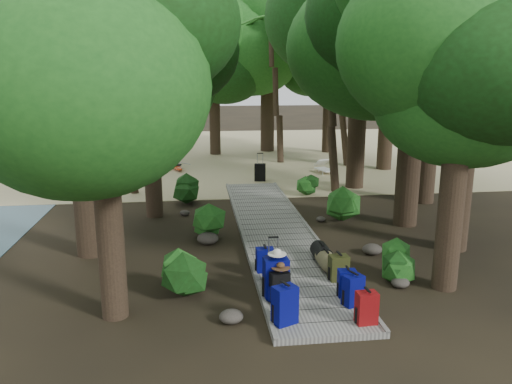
{
  "coord_description": "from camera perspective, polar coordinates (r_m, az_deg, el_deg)",
  "views": [
    {
      "loc": [
        -2.21,
        -12.32,
        4.37
      ],
      "look_at": [
        -0.44,
        1.85,
        1.0
      ],
      "focal_mm": 35.0,
      "sensor_mm": 36.0,
      "label": 1
    }
  ],
  "objects": [
    {
      "name": "rock_left_b",
      "position": [
        10.83,
        -8.21,
        -10.13
      ],
      "size": [
        0.35,
        0.31,
        0.19
      ],
      "primitive_type": null,
      "color": "#4C473F",
      "rests_on": "ground"
    },
    {
      "name": "rock_right_d",
      "position": [
        17.86,
        10.1,
        -0.64
      ],
      "size": [
        0.5,
        0.45,
        0.28
      ],
      "primitive_type": null,
      "color": "#4C473F",
      "rests_on": "ground"
    },
    {
      "name": "rock_right_c",
      "position": [
        15.34,
        7.43,
        -3.08
      ],
      "size": [
        0.29,
        0.26,
        0.16
      ],
      "primitive_type": null,
      "color": "#4C473F",
      "rests_on": "ground"
    },
    {
      "name": "duffel_right_black",
      "position": [
        11.81,
        7.51,
        -6.89
      ],
      "size": [
        0.41,
        0.64,
        0.4
      ],
      "primitive_type": null,
      "rotation": [
        0.0,
        0.0,
        0.0
      ],
      "color": "black",
      "rests_on": "boardwalk"
    },
    {
      "name": "backpack_left_a",
      "position": [
        8.9,
        3.32,
        -12.54
      ],
      "size": [
        0.49,
        0.42,
        0.76
      ],
      "primitive_type": null,
      "rotation": [
        0.0,
        0.0,
        0.41
      ],
      "color": "#060468",
      "rests_on": "boardwalk"
    },
    {
      "name": "tree_right_c",
      "position": [
        14.99,
        17.87,
        14.7
      ],
      "size": [
        5.66,
        5.66,
        9.8
      ],
      "primitive_type": null,
      "color": "black",
      "rests_on": "ground"
    },
    {
      "name": "palm_right_c",
      "position": [
        25.37,
        3.38,
        11.37
      ],
      "size": [
        4.44,
        4.44,
        7.07
      ],
      "primitive_type": null,
      "color": "#133F11",
      "rests_on": "ground"
    },
    {
      "name": "rock_right_b",
      "position": [
        12.81,
        13.14,
        -6.39
      ],
      "size": [
        0.49,
        0.44,
        0.27
      ],
      "primitive_type": null,
      "color": "#4C473F",
      "rests_on": "ground"
    },
    {
      "name": "hat_white",
      "position": [
        9.65,
        2.43,
        -6.79
      ],
      "size": [
        0.36,
        0.36,
        0.12
      ],
      "primitive_type": null,
      "color": "silver",
      "rests_on": "backpack_left_c"
    },
    {
      "name": "hat_brown",
      "position": [
        9.57,
        2.83,
        -8.35
      ],
      "size": [
        0.36,
        0.36,
        0.11
      ],
      "primitive_type": null,
      "color": "#51351E",
      "rests_on": "backpack_left_b"
    },
    {
      "name": "tree_back_a",
      "position": [
        27.83,
        -4.82,
        12.99
      ],
      "size": [
        4.91,
        4.91,
        8.5
      ],
      "primitive_type": null,
      "color": "black",
      "rests_on": "ground"
    },
    {
      "name": "boardwalk",
      "position": [
        14.17,
        2.19,
        -4.44
      ],
      "size": [
        2.0,
        12.0,
        0.12
      ],
      "primitive_type": "cube",
      "color": "gray",
      "rests_on": "ground"
    },
    {
      "name": "sand_beach",
      "position": [
        28.74,
        -2.63,
        4.55
      ],
      "size": [
        40.0,
        22.0,
        0.02
      ],
      "primitive_type": "cube",
      "color": "tan",
      "rests_on": "ground"
    },
    {
      "name": "palm_right_a",
      "position": [
        19.12,
        9.62,
        11.15
      ],
      "size": [
        4.36,
        4.36,
        7.44
      ],
      "primitive_type": null,
      "color": "#133F11",
      "rests_on": "ground"
    },
    {
      "name": "backpack_left_d",
      "position": [
        11.1,
        1.02,
        -7.61
      ],
      "size": [
        0.39,
        0.28,
        0.59
      ],
      "primitive_type": null,
      "rotation": [
        0.0,
        0.0,
        0.01
      ],
      "color": "#060468",
      "rests_on": "boardwalk"
    },
    {
      "name": "tree_right_d",
      "position": [
        18.0,
        19.73,
        14.48
      ],
      "size": [
        5.43,
        5.43,
        9.96
      ],
      "primitive_type": null,
      "color": "black",
      "rests_on": "ground"
    },
    {
      "name": "rock_right_a",
      "position": [
        11.08,
        16.16,
        -9.92
      ],
      "size": [
        0.39,
        0.35,
        0.21
      ],
      "primitive_type": null,
      "color": "#4C473F",
      "rests_on": "ground"
    },
    {
      "name": "kayak",
      "position": [
        23.67,
        -9.05,
        2.93
      ],
      "size": [
        1.48,
        3.37,
        0.33
      ],
      "primitive_type": "ellipsoid",
      "rotation": [
        0.0,
        0.0,
        0.24
      ],
      "color": "#AD300E",
      "rests_on": "sand_beach"
    },
    {
      "name": "sun_lounger",
      "position": [
        22.76,
        7.89,
        2.83
      ],
      "size": [
        0.97,
        1.76,
        0.54
      ],
      "primitive_type": null,
      "rotation": [
        0.0,
        0.0,
        0.27
      ],
      "color": "silver",
      "rests_on": "sand_beach"
    },
    {
      "name": "backpack_right_c",
      "position": [
        10.08,
        10.35,
        -10.04
      ],
      "size": [
        0.37,
        0.27,
        0.6
      ],
      "primitive_type": null,
      "rotation": [
        0.0,
        0.0,
        -0.08
      ],
      "color": "#060468",
      "rests_on": "boardwalk"
    },
    {
      "name": "tree_back_b",
      "position": [
        29.02,
        1.35,
        15.78
      ],
      "size": [
        6.31,
        6.31,
        11.27
      ],
      "primitive_type": null,
      "color": "black",
      "rests_on": "ground"
    },
    {
      "name": "tree_right_a",
      "position": [
        10.55,
        22.26,
        8.43
      ],
      "size": [
        4.39,
        4.39,
        7.32
      ],
      "primitive_type": null,
      "color": "black",
      "rests_on": "ground"
    },
    {
      "name": "shrub_right_a",
      "position": [
        11.39,
        16.11,
        -7.77
      ],
      "size": [
        0.85,
        0.85,
        0.77
      ],
      "primitive_type": null,
      "color": "#1B5218",
      "rests_on": "ground"
    },
    {
      "name": "backpack_left_c",
      "position": [
        9.84,
        2.29,
        -9.51
      ],
      "size": [
        0.49,
        0.37,
        0.88
      ],
      "primitive_type": null,
      "rotation": [
        0.0,
        0.0,
        0.06
      ],
      "color": "#060468",
      "rests_on": "boardwalk"
    },
    {
      "name": "shrub_left_b",
      "position": [
        13.67,
        -5.73,
        -3.39
      ],
      "size": [
        1.03,
        1.03,
        0.93
      ],
      "primitive_type": null,
      "color": "#1B5218",
      "rests_on": "ground"
    },
    {
      "name": "palm_right_b",
      "position": [
        24.8,
        10.49,
        12.33
      ],
      "size": [
        4.19,
        4.19,
        8.1
      ],
      "primitive_type": null,
      "color": "#133F11",
      "rests_on": "ground"
    },
    {
      "name": "rock_left_a",
      "position": [
        9.27,
        -2.85,
        -14.02
      ],
      "size": [
        0.44,
        0.4,
        0.24
      ],
      "primitive_type": null,
      "color": "#4C473F",
      "rests_on": "ground"
    },
    {
      "name": "tree_back_c",
      "position": [
        28.85,
        8.45,
        13.64
      ],
      "size": [
        5.13,
        5.13,
        9.23
      ],
      "primitive_type": null,
      "color": "black",
      "rests_on": "ground"
    },
    {
      "name": "rock_left_d",
      "position": [
        16.01,
        -8.15,
        -2.37
      ],
      "size": [
        0.32,
        0.28,
        0.17
      ],
      "primitive_type": null,
      "color": "#4C473F",
      "rests_on": "ground"
    },
    {
      "name": "lone_suitcase_on_sand",
      "position": [
        20.86,
        0.47,
        2.26
      ],
      "size": [
        0.5,
        0.33,
        0.72
      ],
      "primitive_type": null,
      "rotation": [
        0.0,
        0.0,
        -0.15
      ],
      "color": "black",
      "rests_on": "sand_beach"
    },
    {
      "name": "backpack_right_d",
      "position": [
        10.79,
        9.44,
        -8.39
      ],
      "size": [
        0.41,
        0.31,
        0.6
      ],
      "primitive_type": null,
      "rotation": [
        0.0,
        0.0,
        0.06
      ],
      "color": "#383714",
      "rests_on": "boardwalk"
    },
    {
      "name": "rock_left_c",
      "position": [
        13.28,
        -5.54,
        -5.29
      ],
      "size": [
        0.57,
        0.51,
        0.31
      ],
      "primitive_type": null,
      "color": "#4C473F",
      "rests_on": "ground"
    },
    {
      "name": "tree_right_b",
      "position": [
        13.19,
        23.33,
        13.32
      ],
      "size": [
        5.17,
        5.17,
        9.24
      ],
      "primitive_type": null,
      "color": "black",
      "rests_on": "ground"
    },
    {
      "name": "shrub_right_c",
      "position": [
        18.33,
        6.01,
        0.59
      ],
      "size": [
        0.81,
        0.81,
        0.73
      ],
      "primitive_type": null,
      "color": "#1B5218",
      "rests_on": "ground"
    },
    {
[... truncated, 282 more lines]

